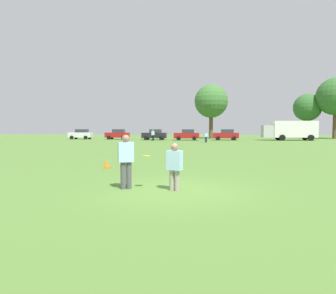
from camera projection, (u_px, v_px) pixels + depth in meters
ground_plane at (175, 190)px, 9.49m from camera, size 170.59×170.59×0.00m
player_thrower at (126, 158)px, 9.59m from camera, size 0.55×0.45×1.73m
player_defender at (175, 164)px, 9.35m from camera, size 0.52×0.40×1.47m
frisbee at (146, 156)px, 9.59m from camera, size 0.27×0.27×0.08m
traffic_cone at (107, 163)px, 14.76m from camera, size 0.32×0.32×0.48m
parked_car_near_left at (81, 134)px, 55.44m from camera, size 4.28×2.37×1.82m
parked_car_mid_left at (118, 134)px, 54.49m from camera, size 4.28×2.37×1.82m
parked_car_center at (155, 134)px, 51.79m from camera, size 4.28×2.37×1.82m
parked_car_mid_right at (187, 135)px, 50.28m from camera, size 4.28×2.37×1.82m
parked_car_near_right at (226, 135)px, 50.67m from camera, size 4.28×2.37×1.82m
box_truck at (290, 130)px, 49.58m from camera, size 8.60×3.27×3.18m
bystander_sideline_watcher at (206, 136)px, 42.32m from camera, size 0.48×0.36×1.54m
bystander_far_jogger at (153, 135)px, 48.39m from camera, size 0.50×0.32×1.75m
tree_west_oak at (211, 101)px, 58.76m from camera, size 6.48×6.48×10.52m
tree_west_maple at (307, 108)px, 60.88m from camera, size 5.53×5.53×8.98m
tree_center_elm at (336, 97)px, 57.53m from camera, size 7.19×7.19×11.69m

